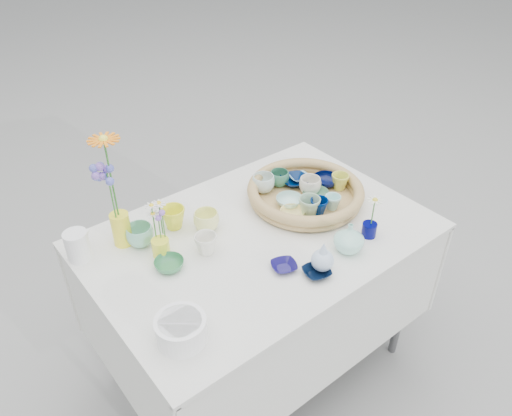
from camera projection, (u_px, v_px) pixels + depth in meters
ground at (259, 362)px, 2.32m from camera, size 80.00×80.00×0.00m
display_table at (259, 362)px, 2.32m from camera, size 1.26×0.86×0.77m
wicker_tray at (305, 193)px, 2.02m from camera, size 0.47×0.47×0.08m
tray_ceramic_0 at (295, 181)px, 2.11m from camera, size 0.14×0.14×0.03m
tray_ceramic_1 at (326, 181)px, 2.11m from camera, size 0.15×0.15×0.03m
tray_ceramic_2 at (340, 182)px, 2.07m from camera, size 0.09×0.09×0.07m
tray_ceramic_3 at (316, 195)px, 2.02m from camera, size 0.11×0.11×0.03m
tray_ceramic_4 at (309, 207)px, 1.91m from camera, size 0.09×0.09×0.08m
tray_ceramic_5 at (289, 201)px, 1.98m from camera, size 0.12×0.12×0.03m
tray_ceramic_6 at (263, 183)px, 2.05m from camera, size 0.11×0.11×0.07m
tray_ceramic_7 at (310, 186)px, 2.04m from camera, size 0.09×0.09×0.07m
tray_ceramic_8 at (299, 177)px, 2.14m from camera, size 0.10×0.10×0.02m
tray_ceramic_9 at (319, 207)px, 1.93m from camera, size 0.08×0.08×0.07m
tray_ceramic_10 at (292, 214)px, 1.92m from camera, size 0.13×0.13×0.03m
tray_ceramic_11 at (333, 202)px, 1.96m from camera, size 0.07×0.07×0.06m
tray_ceramic_12 at (279, 178)px, 2.09m from camera, size 0.10×0.10×0.06m
loose_ceramic_0 at (173, 218)px, 1.88m from camera, size 0.11×0.11×0.09m
loose_ceramic_1 at (206, 221)px, 1.87m from camera, size 0.12×0.12×0.08m
loose_ceramic_2 at (169, 264)px, 1.71m from camera, size 0.10×0.10×0.03m
loose_ceramic_3 at (206, 244)px, 1.76m from camera, size 0.10×0.10×0.08m
loose_ceramic_4 at (284, 266)px, 1.71m from camera, size 0.11×0.11×0.02m
loose_ceramic_5 at (140, 235)px, 1.80m from camera, size 0.13×0.13×0.08m
loose_ceramic_6 at (317, 272)px, 1.68m from camera, size 0.11×0.11×0.02m
fluted_bowl at (181, 330)px, 1.44m from camera, size 0.18×0.18×0.08m
bud_vase_paleblue at (323, 256)px, 1.68m from camera, size 0.10×0.10×0.12m
bud_vase_seafoam at (349, 238)px, 1.76m from camera, size 0.13×0.13×0.11m
bud_vase_cobalt at (369, 230)px, 1.85m from camera, size 0.07×0.07×0.05m
single_daisy at (373, 212)px, 1.80m from camera, size 0.08×0.08×0.12m
tall_vase_yellow at (121, 229)px, 1.79m from camera, size 0.08×0.08×0.13m
gerbera at (111, 179)px, 1.67m from camera, size 0.15×0.15×0.31m
hydrangea at (112, 196)px, 1.69m from camera, size 0.08×0.08×0.25m
white_pitcher at (78, 246)px, 1.73m from camera, size 0.13×0.10×0.11m
daisy_cup at (161, 248)px, 1.75m from camera, size 0.07×0.07×0.07m
daisy_posy at (159, 221)px, 1.70m from camera, size 0.08×0.08×0.14m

